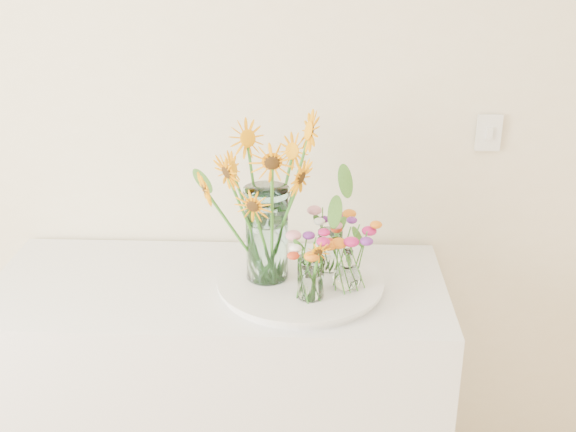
# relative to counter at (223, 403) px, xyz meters

# --- Properties ---
(counter) EXTENTS (1.40, 0.60, 0.90)m
(counter) POSITION_rel_counter_xyz_m (0.00, 0.00, 0.00)
(counter) COLOR white
(counter) RESTS_ON ground_plane
(tray) EXTENTS (0.48, 0.48, 0.02)m
(tray) POSITION_rel_counter_xyz_m (0.26, -0.02, 0.46)
(tray) COLOR white
(tray) RESTS_ON counter
(mason_jar) EXTENTS (0.16, 0.16, 0.29)m
(mason_jar) POSITION_rel_counter_xyz_m (0.15, -0.01, 0.62)
(mason_jar) COLOR silver
(mason_jar) RESTS_ON tray
(sunflower_bouquet) EXTENTS (0.82, 0.82, 0.51)m
(sunflower_bouquet) POSITION_rel_counter_xyz_m (0.15, -0.01, 0.73)
(sunflower_bouquet) COLOR #FF9D05
(sunflower_bouquet) RESTS_ON tray
(small_vase_a) EXTENTS (0.08, 0.08, 0.13)m
(small_vase_a) POSITION_rel_counter_xyz_m (0.29, -0.13, 0.54)
(small_vase_a) COLOR white
(small_vase_a) RESTS_ON tray
(wildflower_posy_a) EXTENTS (0.18, 0.18, 0.22)m
(wildflower_posy_a) POSITION_rel_counter_xyz_m (0.29, -0.13, 0.59)
(wildflower_posy_a) COLOR orange
(wildflower_posy_a) RESTS_ON tray
(small_vase_b) EXTENTS (0.09, 0.09, 0.12)m
(small_vase_b) POSITION_rel_counter_xyz_m (0.39, -0.06, 0.54)
(small_vase_b) COLOR white
(small_vase_b) RESTS_ON tray
(wildflower_posy_b) EXTENTS (0.22, 0.22, 0.21)m
(wildflower_posy_b) POSITION_rel_counter_xyz_m (0.39, -0.06, 0.58)
(wildflower_posy_b) COLOR orange
(wildflower_posy_b) RESTS_ON tray
(small_vase_c) EXTENTS (0.09, 0.09, 0.13)m
(small_vase_c) POSITION_rel_counter_xyz_m (0.34, 0.05, 0.54)
(small_vase_c) COLOR white
(small_vase_c) RESTS_ON tray
(wildflower_posy_c) EXTENTS (0.18, 0.18, 0.22)m
(wildflower_posy_c) POSITION_rel_counter_xyz_m (0.34, 0.05, 0.59)
(wildflower_posy_c) COLOR orange
(wildflower_posy_c) RESTS_ON tray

